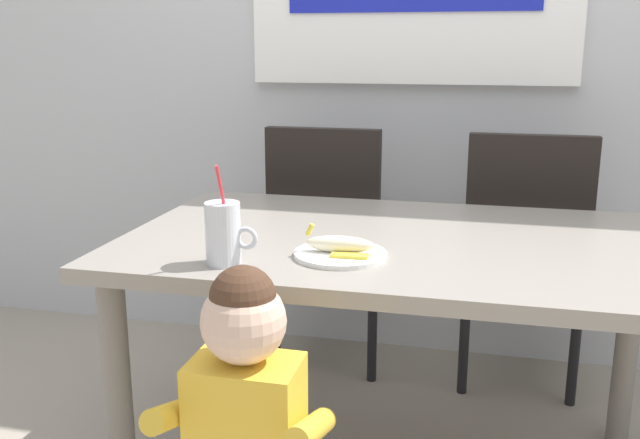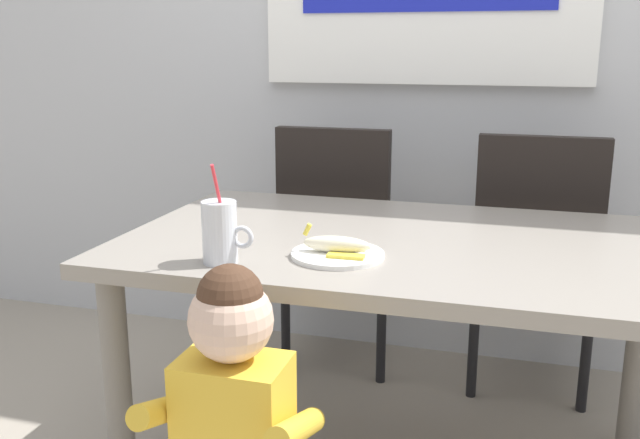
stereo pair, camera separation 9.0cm
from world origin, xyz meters
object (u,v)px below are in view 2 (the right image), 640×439
dining_chair_right (535,250)px  peeled_banana (338,245)px  milk_cup (220,236)px  dining_chair_left (340,234)px  toddler_standing (234,412)px  snack_plate (338,255)px  dining_table (403,272)px

dining_chair_right → peeled_banana: 1.06m
dining_chair_right → milk_cup: size_ratio=3.89×
dining_chair_left → milk_cup: size_ratio=3.89×
dining_chair_right → toddler_standing: dining_chair_right is taller
snack_plate → peeled_banana: peeled_banana is taller
dining_table → milk_cup: milk_cup is taller
milk_cup → peeled_banana: (0.26, 0.12, -0.04)m
dining_chair_left → milk_cup: (-0.02, -1.05, 0.27)m
snack_plate → dining_chair_right: bearing=61.9°
dining_table → snack_plate: 0.27m
dining_table → peeled_banana: peeled_banana is taller
toddler_standing → snack_plate: size_ratio=3.64×
toddler_standing → milk_cup: milk_cup is taller
toddler_standing → peeled_banana: toddler_standing is taller
dining_chair_left → snack_plate: 0.97m
dining_chair_right → dining_table: bearing=62.8°
dining_chair_right → snack_plate: 1.05m
dining_table → peeled_banana: size_ratio=8.69×
dining_table → milk_cup: size_ratio=6.09×
dining_chair_left → snack_plate: size_ratio=4.17×
dining_table → peeled_banana: bearing=-120.3°
dining_table → peeled_banana: 0.28m
dining_table → snack_plate: snack_plate is taller
dining_chair_right → peeled_banana: dining_chair_right is taller
toddler_standing → dining_chair_right: bearing=65.9°
toddler_standing → snack_plate: (0.11, 0.41, 0.22)m
milk_cup → toddler_standing: bearing=-62.8°
snack_plate → dining_table: bearing=59.0°
milk_cup → snack_plate: size_ratio=1.07×
dining_table → toddler_standing: bearing=-110.4°
peeled_banana → dining_chair_right: bearing=62.0°
snack_plate → peeled_banana: bearing=-66.8°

